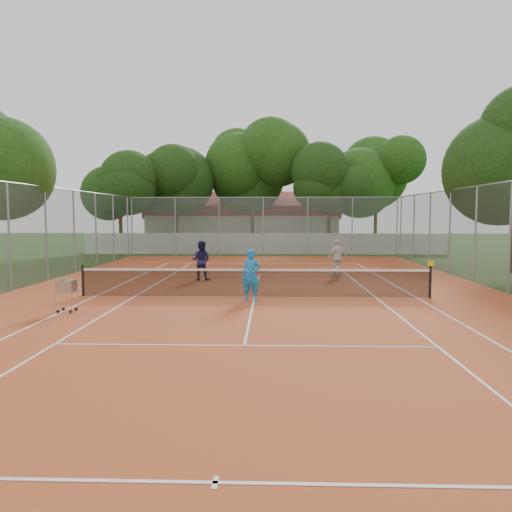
{
  "coord_description": "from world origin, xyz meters",
  "views": [
    {
      "loc": [
        0.59,
        -16.87,
        2.82
      ],
      "look_at": [
        0.0,
        1.5,
        1.3
      ],
      "focal_mm": 35.0,
      "sensor_mm": 36.0,
      "label": 1
    }
  ],
  "objects_px": {
    "player_near": "(251,275)",
    "player_far_left": "(201,261)",
    "ball_hopper": "(67,295)",
    "clubhouse": "(244,222)",
    "tennis_net": "(255,283)",
    "player_far_right": "(337,258)"
  },
  "relations": [
    {
      "from": "player_far_left",
      "to": "player_far_right",
      "type": "relative_size",
      "value": 0.99
    },
    {
      "from": "tennis_net",
      "to": "clubhouse",
      "type": "distance_m",
      "value": 29.12
    },
    {
      "from": "tennis_net",
      "to": "player_far_left",
      "type": "relative_size",
      "value": 7.02
    },
    {
      "from": "clubhouse",
      "to": "player_far_right",
      "type": "xyz_separation_m",
      "value": [
        5.55,
        -23.28,
        -1.32
      ]
    },
    {
      "from": "tennis_net",
      "to": "player_near",
      "type": "bearing_deg",
      "value": -95.77
    },
    {
      "from": "player_near",
      "to": "clubhouse",
      "type": "bearing_deg",
      "value": 100.36
    },
    {
      "from": "ball_hopper",
      "to": "tennis_net",
      "type": "bearing_deg",
      "value": 5.96
    },
    {
      "from": "player_far_left",
      "to": "player_near",
      "type": "bearing_deg",
      "value": 124.78
    },
    {
      "from": "tennis_net",
      "to": "player_far_left",
      "type": "distance_m",
      "value": 4.98
    },
    {
      "from": "player_near",
      "to": "player_far_left",
      "type": "xyz_separation_m",
      "value": [
        -2.36,
        5.15,
        0.0
      ]
    },
    {
      "from": "player_far_right",
      "to": "ball_hopper",
      "type": "bearing_deg",
      "value": 19.85
    },
    {
      "from": "player_near",
      "to": "player_far_left",
      "type": "relative_size",
      "value": 0.99
    },
    {
      "from": "tennis_net",
      "to": "player_far_left",
      "type": "bearing_deg",
      "value": 119.51
    },
    {
      "from": "player_far_right",
      "to": "ball_hopper",
      "type": "height_order",
      "value": "player_far_right"
    },
    {
      "from": "player_near",
      "to": "player_far_right",
      "type": "distance_m",
      "value": 7.49
    },
    {
      "from": "tennis_net",
      "to": "player_far_right",
      "type": "distance_m",
      "value": 6.74
    },
    {
      "from": "player_far_left",
      "to": "ball_hopper",
      "type": "distance_m",
      "value": 7.75
    },
    {
      "from": "ball_hopper",
      "to": "clubhouse",
      "type": "bearing_deg",
      "value": 61.65
    },
    {
      "from": "player_far_left",
      "to": "player_far_right",
      "type": "bearing_deg",
      "value": -156.77
    },
    {
      "from": "player_near",
      "to": "player_far_left",
      "type": "bearing_deg",
      "value": 121.33
    },
    {
      "from": "player_far_left",
      "to": "player_far_right",
      "type": "xyz_separation_m",
      "value": [
        6.0,
        1.4,
        0.01
      ]
    },
    {
      "from": "player_near",
      "to": "ball_hopper",
      "type": "xyz_separation_m",
      "value": [
        -5.23,
        -2.04,
        -0.33
      ]
    }
  ]
}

